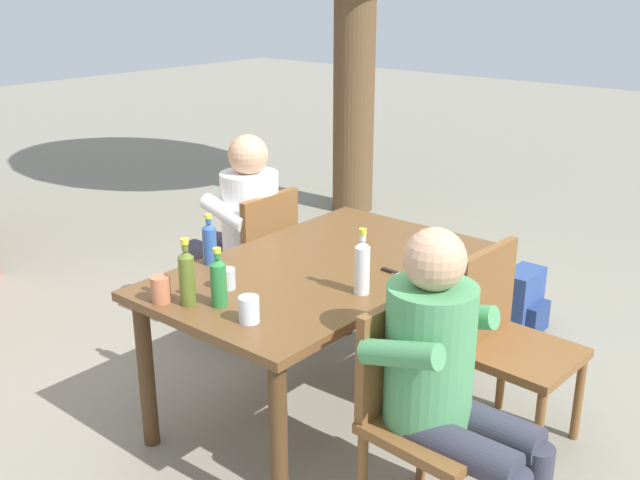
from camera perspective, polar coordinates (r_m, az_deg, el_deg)
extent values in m
plane|color=gray|center=(3.67, 0.00, -12.75)|extent=(24.00, 24.00, 0.00)
cube|color=brown|center=(3.34, 0.00, -2.26)|extent=(1.58, 0.94, 0.04)
cylinder|color=#4C311A|center=(2.82, -3.24, -15.34)|extent=(0.07, 0.07, 0.70)
cylinder|color=#4C311A|center=(3.84, 11.38, -5.72)|extent=(0.07, 0.07, 0.70)
cylinder|color=#4C311A|center=(3.33, -13.30, -10.03)|extent=(0.07, 0.07, 0.70)
cylinder|color=#4C311A|center=(4.22, 2.09, -2.92)|extent=(0.07, 0.07, 0.70)
cube|color=brown|center=(2.79, 9.08, -14.10)|extent=(0.47, 0.47, 0.04)
cube|color=brown|center=(2.77, 5.90, -8.64)|extent=(0.42, 0.07, 0.42)
cylinder|color=brown|center=(2.97, 14.18, -17.39)|extent=(0.04, 0.04, 0.41)
cylinder|color=brown|center=(2.88, 3.30, -18.04)|extent=(0.04, 0.04, 0.41)
cylinder|color=brown|center=(3.13, 7.96, -14.82)|extent=(0.04, 0.04, 0.41)
cube|color=brown|center=(4.23, -5.78, -1.79)|extent=(0.45, 0.45, 0.04)
cube|color=brown|center=(4.02, -3.86, 0.61)|extent=(0.42, 0.05, 0.42)
cylinder|color=brown|center=(4.56, -5.72, -3.20)|extent=(0.04, 0.04, 0.41)
cylinder|color=brown|center=(4.33, -9.25, -4.68)|extent=(0.04, 0.04, 0.41)
cylinder|color=brown|center=(4.33, -2.11, -4.44)|extent=(0.04, 0.04, 0.41)
cylinder|color=brown|center=(4.07, -5.64, -6.11)|extent=(0.04, 0.04, 0.41)
cube|color=brown|center=(3.34, 15.47, -8.55)|extent=(0.46, 0.46, 0.04)
cube|color=brown|center=(3.32, 12.78, -4.04)|extent=(0.42, 0.06, 0.42)
cylinder|color=brown|center=(3.23, 16.53, -14.29)|extent=(0.04, 0.04, 0.41)
cylinder|color=brown|center=(3.53, 19.37, -11.50)|extent=(0.04, 0.04, 0.41)
cylinder|color=brown|center=(3.38, 10.68, -12.16)|extent=(0.04, 0.04, 0.41)
cylinder|color=brown|center=(3.67, 13.91, -9.70)|extent=(0.04, 0.04, 0.41)
cylinder|color=#4C935B|center=(2.66, 8.47, -8.72)|extent=(0.32, 0.32, 0.52)
sphere|color=tan|center=(2.52, 8.87, -1.49)|extent=(0.22, 0.22, 0.22)
cylinder|color=#383847|center=(2.65, 10.93, -15.65)|extent=(0.14, 0.40, 0.14)
cylinder|color=#4C935B|center=(2.49, 6.24, -8.77)|extent=(0.09, 0.31, 0.16)
cylinder|color=#383847|center=(2.78, 12.80, -13.89)|extent=(0.14, 0.40, 0.14)
cylinder|color=#4C935B|center=(2.78, 10.61, -5.83)|extent=(0.09, 0.31, 0.16)
cylinder|color=white|center=(4.10, -5.42, 1.69)|extent=(0.32, 0.32, 0.52)
sphere|color=tan|center=(4.01, -5.59, 6.58)|extent=(0.22, 0.22, 0.22)
cylinder|color=#383847|center=(4.38, -6.34, -0.76)|extent=(0.14, 0.40, 0.14)
cylinder|color=#383847|center=(4.60, -7.97, -2.83)|extent=(0.11, 0.11, 0.45)
cylinder|color=white|center=(4.21, -3.64, 3.31)|extent=(0.09, 0.31, 0.16)
cylinder|color=#383847|center=(4.27, -8.07, -1.40)|extent=(0.14, 0.40, 0.14)
cylinder|color=#383847|center=(4.49, -9.66, -3.49)|extent=(0.11, 0.11, 0.45)
cylinder|color=white|center=(3.96, -7.39, 2.12)|extent=(0.09, 0.31, 0.16)
cylinder|color=#566623|center=(2.95, -10.25, -3.14)|extent=(0.06, 0.06, 0.20)
cone|color=#566623|center=(2.91, -10.38, -1.07)|extent=(0.06, 0.06, 0.03)
cylinder|color=#566623|center=(2.90, -10.42, -0.56)|extent=(0.03, 0.03, 0.03)
cylinder|color=yellow|center=(2.89, -10.45, -0.09)|extent=(0.03, 0.03, 0.02)
cylinder|color=#287A38|center=(2.92, -7.85, -3.48)|extent=(0.06, 0.06, 0.17)
cone|color=#287A38|center=(2.89, -7.94, -1.66)|extent=(0.06, 0.06, 0.02)
cylinder|color=#287A38|center=(2.88, -7.97, -1.21)|extent=(0.03, 0.03, 0.02)
cylinder|color=yellow|center=(2.87, -7.99, -0.80)|extent=(0.03, 0.03, 0.02)
cylinder|color=#2D56A3|center=(3.36, -8.53, -0.46)|extent=(0.06, 0.06, 0.17)
cone|color=#2D56A3|center=(3.33, -8.61, 1.09)|extent=(0.06, 0.06, 0.02)
cylinder|color=#2D56A3|center=(3.32, -8.63, 1.47)|extent=(0.03, 0.03, 0.02)
cylinder|color=yellow|center=(3.32, -8.65, 1.82)|extent=(0.03, 0.03, 0.02)
cylinder|color=white|center=(3.01, 3.27, -2.36)|extent=(0.06, 0.06, 0.20)
cone|color=white|center=(2.97, 3.32, -0.30)|extent=(0.06, 0.06, 0.03)
cylinder|color=white|center=(2.96, 3.33, 0.21)|extent=(0.03, 0.03, 0.03)
cylinder|color=yellow|center=(2.95, 3.34, 0.67)|extent=(0.03, 0.03, 0.02)
cylinder|color=silver|center=(2.79, -5.52, -5.37)|extent=(0.08, 0.08, 0.10)
cylinder|color=#B2B7BC|center=(3.10, -7.26, -3.00)|extent=(0.08, 0.08, 0.09)
cylinder|color=#BC6B47|center=(3.01, -12.24, -3.75)|extent=(0.08, 0.08, 0.11)
cube|color=silver|center=(3.21, 6.93, -2.96)|extent=(0.04, 0.18, 0.01)
cube|color=black|center=(3.27, 5.41, -2.40)|extent=(0.03, 0.08, 0.01)
cube|color=#2D4784|center=(4.44, 15.31, -4.66)|extent=(0.28, 0.16, 0.39)
cube|color=navy|center=(4.43, 16.50, -5.84)|extent=(0.20, 0.06, 0.17)
cylinder|color=brown|center=(6.42, 2.68, 13.76)|extent=(0.36, 0.36, 2.63)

